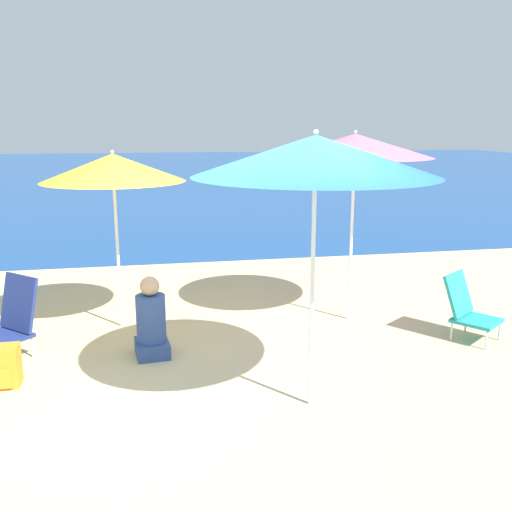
% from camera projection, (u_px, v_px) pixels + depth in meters
% --- Properties ---
extents(ground_plane, '(60.00, 60.00, 0.00)m').
position_uv_depth(ground_plane, '(227.00, 390.00, 5.23)').
color(ground_plane, '#D1BA89').
extents(sea_water, '(60.00, 40.00, 0.01)m').
position_uv_depth(sea_water, '(157.00, 172.00, 29.12)').
color(sea_water, '#19478C').
rests_on(sea_water, ground).
extents(beach_umbrella_blue, '(1.98, 1.98, 2.34)m').
position_uv_depth(beach_umbrella_blue, '(315.00, 156.00, 4.49)').
color(beach_umbrella_blue, white).
rests_on(beach_umbrella_blue, ground).
extents(beach_umbrella_pink, '(1.82, 1.82, 2.31)m').
position_uv_depth(beach_umbrella_pink, '(355.00, 146.00, 6.66)').
color(beach_umbrella_pink, white).
rests_on(beach_umbrella_pink, ground).
extents(beach_umbrella_yellow, '(1.64, 1.64, 2.09)m').
position_uv_depth(beach_umbrella_yellow, '(113.00, 168.00, 6.47)').
color(beach_umbrella_yellow, white).
rests_on(beach_umbrella_yellow, ground).
extents(beach_chair_teal, '(0.70, 0.72, 0.74)m').
position_uv_depth(beach_chair_teal, '(467.00, 307.00, 6.42)').
color(beach_chair_teal, silver).
rests_on(beach_chair_teal, ground).
extents(beach_chair_navy, '(0.75, 0.75, 0.84)m').
position_uv_depth(beach_chair_navy, '(11.00, 319.00, 5.93)').
color(beach_chair_navy, silver).
rests_on(beach_chair_navy, ground).
extents(person_seated_near, '(0.38, 0.43, 0.86)m').
position_uv_depth(person_seated_near, '(151.00, 323.00, 5.93)').
color(person_seated_near, '#334C8C').
rests_on(person_seated_near, ground).
extents(backpack_orange, '(0.30, 0.25, 0.39)m').
position_uv_depth(backpack_orange, '(2.00, 367.00, 5.27)').
color(backpack_orange, orange).
rests_on(backpack_orange, ground).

